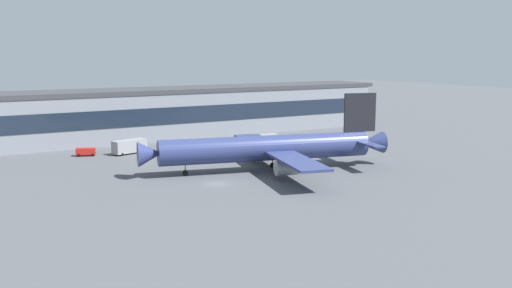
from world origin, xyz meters
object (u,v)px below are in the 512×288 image
Objects in this scene: airliner at (270,148)px; fuel_truck at (130,146)px; follow_me_car at (86,151)px; belt_loader at (266,137)px.

fuel_truck is (-18.21, 33.98, -2.81)m from airliner.
airliner is 45.99m from follow_me_car.
airliner is 5.86× the size of fuel_truck.
belt_loader is at bearing -0.96° from fuel_truck.
belt_loader is 1.36× the size of follow_me_car.
fuel_truck is at bearing 118.19° from airliner.
belt_loader reaches higher than follow_me_car.
follow_me_car is at bearing 167.17° from fuel_truck.
airliner is 38.66m from fuel_truck.
airliner is at bearing -52.21° from follow_me_car.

